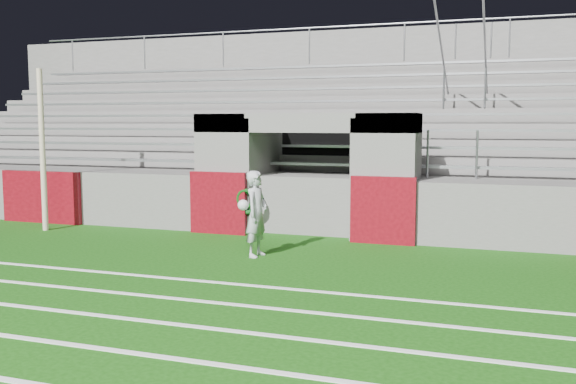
% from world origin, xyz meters
% --- Properties ---
extents(ground, '(90.00, 90.00, 0.00)m').
position_xyz_m(ground, '(0.00, 0.00, 0.00)').
color(ground, '#12440B').
rests_on(ground, ground).
extents(field_post, '(0.12, 0.12, 3.59)m').
position_xyz_m(field_post, '(-5.67, 2.06, 1.80)').
color(field_post, beige).
rests_on(field_post, ground).
extents(field_markings, '(28.00, 8.09, 0.01)m').
position_xyz_m(field_markings, '(0.00, -5.00, 0.01)').
color(field_markings, white).
rests_on(field_markings, ground).
extents(stadium_structure, '(26.00, 8.48, 5.42)m').
position_xyz_m(stadium_structure, '(0.00, 7.97, 1.49)').
color(stadium_structure, '#5B5956').
rests_on(stadium_structure, ground).
extents(goalkeeper_with_ball, '(0.51, 0.59, 1.55)m').
position_xyz_m(goalkeeper_with_ball, '(-0.12, 0.99, 0.78)').
color(goalkeeper_with_ball, '#ACB0B5').
rests_on(goalkeeper_with_ball, ground).
extents(hose_coil, '(0.55, 0.14, 0.57)m').
position_xyz_m(hose_coil, '(-1.14, 2.93, 0.75)').
color(hose_coil, '#0D4215').
rests_on(hose_coil, ground).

